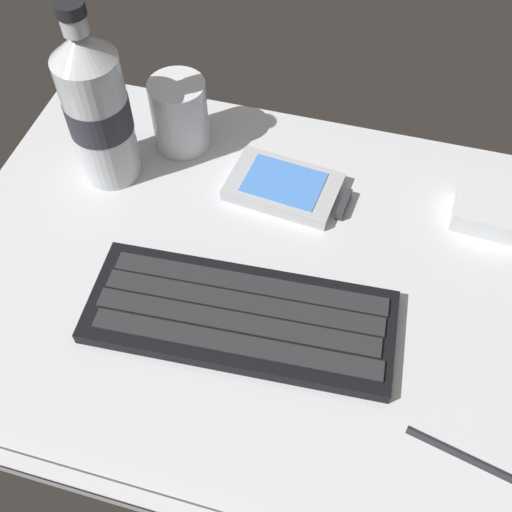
% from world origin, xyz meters
% --- Properties ---
extents(ground_plane, '(0.64, 0.48, 0.03)m').
position_xyz_m(ground_plane, '(0.00, -0.00, -0.01)').
color(ground_plane, silver).
extents(keyboard, '(0.30, 0.13, 0.02)m').
position_xyz_m(keyboard, '(0.00, -0.06, 0.01)').
color(keyboard, black).
rests_on(keyboard, ground_plane).
extents(handheld_device, '(0.13, 0.09, 0.02)m').
position_xyz_m(handheld_device, '(0.01, 0.11, 0.01)').
color(handheld_device, '#B7BABF').
rests_on(handheld_device, ground_plane).
extents(juice_cup, '(0.06, 0.06, 0.09)m').
position_xyz_m(juice_cup, '(-0.13, 0.16, 0.04)').
color(juice_cup, silver).
rests_on(juice_cup, ground_plane).
extents(water_bottle, '(0.07, 0.07, 0.21)m').
position_xyz_m(water_bottle, '(-0.19, 0.10, 0.09)').
color(water_bottle, silver).
rests_on(water_bottle, ground_plane).
extents(charger_block, '(0.07, 0.06, 0.02)m').
position_xyz_m(charger_block, '(0.22, 0.13, 0.01)').
color(charger_block, silver).
rests_on(charger_block, ground_plane).
extents(stylus_pen, '(0.09, 0.03, 0.01)m').
position_xyz_m(stylus_pen, '(0.21, -0.13, 0.00)').
color(stylus_pen, '#26262B').
rests_on(stylus_pen, ground_plane).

